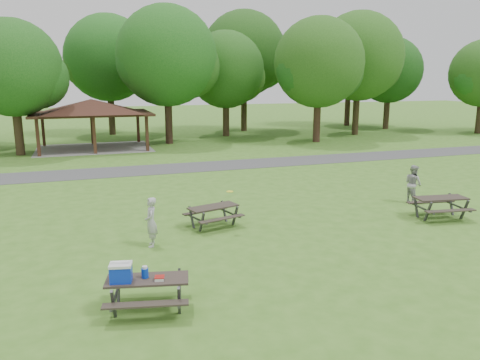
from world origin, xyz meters
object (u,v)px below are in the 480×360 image
object	(u,v)px
frisbee_thrower	(151,222)
frisbee_catcher	(413,184)
picnic_table_middle	(213,211)
picnic_table_near	(139,281)

from	to	relation	value
frisbee_thrower	frisbee_catcher	xyz separation A→B (m)	(11.53, 1.82, 0.02)
picnic_table_middle	picnic_table_near	bearing A→B (deg)	-120.78
frisbee_thrower	frisbee_catcher	bearing A→B (deg)	107.26
picnic_table_near	frisbee_thrower	distance (m)	4.33
frisbee_catcher	frisbee_thrower	bearing A→B (deg)	96.89
picnic_table_middle	frisbee_thrower	world-z (taller)	frisbee_thrower
picnic_table_near	frisbee_catcher	world-z (taller)	frisbee_catcher
picnic_table_near	frisbee_thrower	xyz separation A→B (m)	(0.90, 4.24, 0.06)
picnic_table_middle	frisbee_catcher	size ratio (longest dim) A/B	1.29
frisbee_catcher	picnic_table_near	bearing A→B (deg)	113.92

